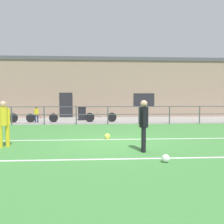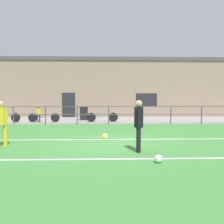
% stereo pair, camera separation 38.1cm
% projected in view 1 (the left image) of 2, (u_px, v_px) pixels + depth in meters
% --- Properties ---
extents(ground, '(60.00, 44.00, 0.04)m').
position_uv_depth(ground, '(115.00, 144.00, 8.58)').
color(ground, '#42843D').
extents(field_line_touchline, '(36.00, 0.11, 0.00)m').
position_uv_depth(field_line_touchline, '(113.00, 139.00, 9.36)').
color(field_line_touchline, white).
rests_on(field_line_touchline, ground).
extents(field_line_hash, '(36.00, 0.11, 0.00)m').
position_uv_depth(field_line_hash, '(120.00, 159.00, 6.42)').
color(field_line_hash, white).
rests_on(field_line_hash, ground).
extents(pavement_strip, '(48.00, 5.00, 0.02)m').
position_uv_depth(pavement_strip, '(106.00, 120.00, 17.05)').
color(pavement_strip, gray).
rests_on(pavement_strip, ground).
extents(perimeter_fence, '(36.07, 0.07, 1.15)m').
position_uv_depth(perimeter_fence, '(108.00, 113.00, 14.51)').
color(perimeter_fence, '#474C51').
rests_on(perimeter_fence, ground).
extents(clubhouse_facade, '(28.00, 2.56, 5.13)m').
position_uv_depth(clubhouse_facade, '(105.00, 88.00, 20.56)').
color(clubhouse_facade, gray).
rests_on(clubhouse_facade, ground).
extents(player_goalkeeper, '(0.29, 0.45, 1.65)m').
position_uv_depth(player_goalkeeper, '(144.00, 122.00, 7.27)').
color(player_goalkeeper, black).
rests_on(player_goalkeeper, ground).
extents(player_striker, '(0.38, 0.30, 1.61)m').
position_uv_depth(player_striker, '(4.00, 121.00, 7.86)').
color(player_striker, gold).
rests_on(player_striker, ground).
extents(soccer_ball_match, '(0.23, 0.23, 0.23)m').
position_uv_depth(soccer_ball_match, '(107.00, 136.00, 9.46)').
color(soccer_ball_match, '#E5E04C').
rests_on(soccer_ball_match, ground).
extents(soccer_ball_spare, '(0.22, 0.22, 0.22)m').
position_uv_depth(soccer_ball_spare, '(166.00, 158.00, 6.09)').
color(soccer_ball_spare, white).
rests_on(soccer_ball_spare, ground).
extents(spectator_child, '(0.30, 0.19, 1.09)m').
position_uv_depth(spectator_child, '(36.00, 113.00, 15.32)').
color(spectator_child, '#232D4C').
rests_on(spectator_child, pavement_strip).
extents(bicycle_parked_0, '(2.16, 0.04, 0.74)m').
position_uv_depth(bicycle_parked_0, '(101.00, 117.00, 15.70)').
color(bicycle_parked_0, black).
rests_on(bicycle_parked_0, pavement_strip).
extents(bicycle_parked_1, '(2.36, 0.04, 0.73)m').
position_uv_depth(bicycle_parked_1, '(0.00, 118.00, 15.30)').
color(bicycle_parked_1, black).
rests_on(bicycle_parked_1, pavement_strip).
extents(bicycle_parked_3, '(2.14, 0.04, 0.71)m').
position_uv_depth(bicycle_parked_3, '(42.00, 118.00, 15.47)').
color(bicycle_parked_3, black).
rests_on(bicycle_parked_3, pavement_strip).
extents(trash_bin_0, '(0.58, 0.49, 1.01)m').
position_uv_depth(trash_bin_0, '(82.00, 113.00, 16.97)').
color(trash_bin_0, black).
rests_on(trash_bin_0, pavement_strip).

